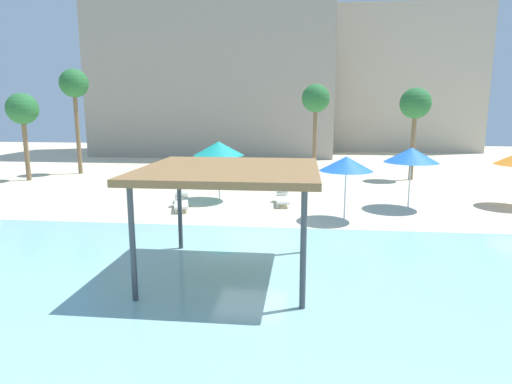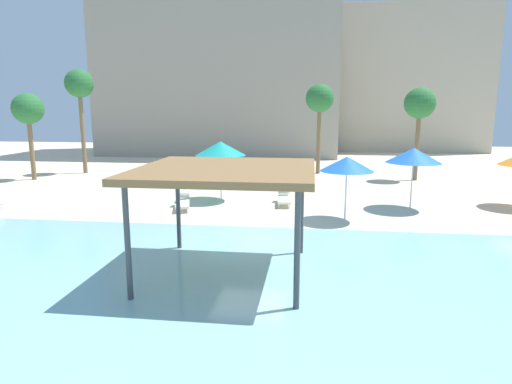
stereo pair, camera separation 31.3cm
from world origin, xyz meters
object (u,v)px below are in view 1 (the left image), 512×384
lounge_chair_2 (283,197)px  palm_tree_0 (415,105)px  lounge_chair_1 (181,202)px  palm_tree_1 (74,86)px  palm_tree_3 (22,110)px  beach_umbrella_blue_0 (346,164)px  beach_umbrella_blue_1 (411,155)px  beach_umbrella_teal_2 (219,148)px  shade_pavilion (230,173)px  palm_tree_2 (316,100)px

lounge_chair_2 → palm_tree_0: size_ratio=0.34×
lounge_chair_1 → palm_tree_0: 16.15m
palm_tree_1 → palm_tree_3: bearing=-119.5°
lounge_chair_1 → beach_umbrella_blue_0: bearing=65.1°
beach_umbrella_blue_1 → beach_umbrella_teal_2: size_ratio=0.95×
beach_umbrella_blue_1 → palm_tree_3: size_ratio=0.51×
beach_umbrella_blue_1 → shade_pavilion: bearing=-127.2°
palm_tree_1 → palm_tree_3: 3.94m
beach_umbrella_blue_0 → palm_tree_0: 12.15m
beach_umbrella_blue_0 → lounge_chair_1: size_ratio=1.31×
beach_umbrella_blue_1 → palm_tree_3: (-21.99, 5.50, 1.91)m
palm_tree_1 → palm_tree_3: (-1.78, -3.14, -1.58)m
palm_tree_1 → palm_tree_2: 16.29m
beach_umbrella_teal_2 → palm_tree_3: size_ratio=0.54×
beach_umbrella_teal_2 → palm_tree_0: palm_tree_0 is taller
beach_umbrella_blue_0 → beach_umbrella_blue_1: bearing=38.3°
palm_tree_2 → palm_tree_3: bearing=-164.6°
beach_umbrella_blue_1 → palm_tree_2: bearing=111.1°
beach_umbrella_blue_1 → lounge_chair_2: beach_umbrella_blue_1 is taller
palm_tree_3 → lounge_chair_1: bearing=-29.8°
lounge_chair_1 → palm_tree_1: (-9.97, 9.88, 5.59)m
beach_umbrella_blue_1 → beach_umbrella_blue_0: bearing=-141.7°
beach_umbrella_blue_0 → palm_tree_0: size_ratio=0.45×
palm_tree_2 → beach_umbrella_blue_1: bearing=-68.9°
beach_umbrella_blue_0 → beach_umbrella_teal_2: 6.63m
palm_tree_0 → palm_tree_1: (-22.22, 0.29, 1.26)m
beach_umbrella_blue_0 → palm_tree_1: (-17.13, 11.07, 3.61)m
shade_pavilion → beach_umbrella_blue_0: size_ratio=1.77×
palm_tree_0 → palm_tree_2: 6.42m
palm_tree_2 → lounge_chair_1: bearing=-117.9°
beach_umbrella_blue_0 → beach_umbrella_blue_1: 3.93m
beach_umbrella_blue_0 → beach_umbrella_blue_1: size_ratio=0.94×
shade_pavilion → palm_tree_0: (8.73, 17.19, 1.85)m
beach_umbrella_blue_1 → palm_tree_3: palm_tree_3 is taller
beach_umbrella_teal_2 → lounge_chair_1: beach_umbrella_teal_2 is taller
lounge_chair_1 → palm_tree_3: 14.12m
beach_umbrella_blue_1 → palm_tree_2: palm_tree_2 is taller
beach_umbrella_blue_0 → lounge_chair_1: bearing=170.6°
beach_umbrella_blue_0 → palm_tree_0: bearing=64.7°
shade_pavilion → palm_tree_2: bearing=82.1°
beach_umbrella_blue_0 → palm_tree_2: (-0.96, 12.89, 2.69)m
lounge_chair_1 → palm_tree_0: (12.26, 9.59, 4.32)m
beach_umbrella_teal_2 → lounge_chair_2: size_ratio=1.50×
palm_tree_0 → palm_tree_1: size_ratio=0.81×
shade_pavilion → lounge_chair_2: bearing=83.9°
beach_umbrella_blue_0 → palm_tree_2: bearing=94.3°
beach_umbrella_teal_2 → lounge_chair_2: bearing=-9.0°
beach_umbrella_blue_1 → palm_tree_1: bearing=156.8°
lounge_chair_2 → beach_umbrella_blue_0: bearing=40.1°
lounge_chair_1 → beach_umbrella_blue_1: bearing=81.5°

